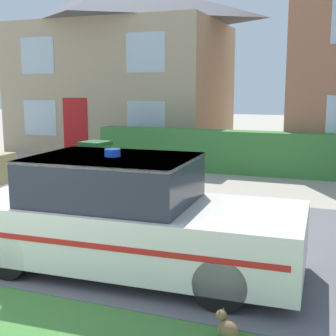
{
  "coord_description": "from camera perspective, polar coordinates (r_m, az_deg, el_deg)",
  "views": [
    {
      "loc": [
        3.67,
        -3.19,
        2.47
      ],
      "look_at": [
        0.72,
        4.48,
        1.05
      ],
      "focal_mm": 50.0,
      "sensor_mm": 36.0,
      "label": 1
    }
  ],
  "objects": [
    {
      "name": "cat",
      "position": [
        4.94,
        7.21,
        -18.71
      ],
      "size": [
        0.28,
        0.28,
        0.29
      ],
      "rotation": [
        0.0,
        0.0,
        2.74
      ],
      "color": "brown",
      "rests_on": "ground"
    },
    {
      "name": "police_car",
      "position": [
        6.37,
        -5.04,
        -6.01
      ],
      "size": [
        4.61,
        1.98,
        1.65
      ],
      "rotation": [
        0.0,
        0.0,
        0.04
      ],
      "color": "black",
      "rests_on": "road_strip"
    },
    {
      "name": "road_strip",
      "position": [
        8.38,
        -5.98,
        -7.35
      ],
      "size": [
        28.0,
        5.42,
        0.01
      ],
      "primitive_type": "cube",
      "color": "#5B5B60",
      "rests_on": "ground"
    },
    {
      "name": "wheelie_bin",
      "position": [
        12.2,
        -8.79,
        0.67
      ],
      "size": [
        0.74,
        0.76,
        1.1
      ],
      "rotation": [
        0.0,
        0.0,
        -0.16
      ],
      "color": "#23662D",
      "rests_on": "ground"
    },
    {
      "name": "house_left",
      "position": [
        19.15,
        -5.43,
        12.48
      ],
      "size": [
        8.15,
        5.62,
        6.62
      ],
      "color": "tan",
      "rests_on": "ground"
    },
    {
      "name": "garden_hedge",
      "position": [
        13.64,
        9.71,
        1.86
      ],
      "size": [
        9.23,
        0.68,
        1.23
      ],
      "primitive_type": "cube",
      "color": "#3D7F38",
      "rests_on": "ground"
    }
  ]
}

